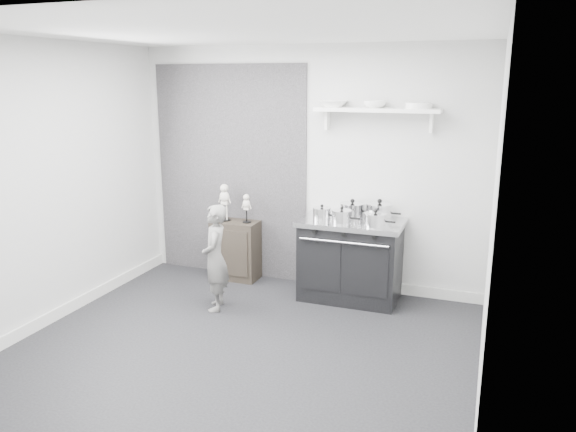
{
  "coord_description": "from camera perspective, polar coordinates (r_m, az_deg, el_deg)",
  "views": [
    {
      "loc": [
        1.97,
        -4.16,
        2.33
      ],
      "look_at": [
        0.09,
        0.95,
        1.0
      ],
      "focal_mm": 35.0,
      "sensor_mm": 36.0,
      "label": 1
    }
  ],
  "objects": [
    {
      "name": "bowl_large",
      "position": [
        6.06,
        4.63,
        11.3
      ],
      "size": [
        0.3,
        0.3,
        0.07
      ],
      "primitive_type": "imported",
      "color": "white",
      "rests_on": "wall_shelf"
    },
    {
      "name": "room_shell",
      "position": [
        4.83,
        -5.29,
        5.44
      ],
      "size": [
        4.02,
        3.62,
        2.71
      ],
      "color": "#BCBCB9",
      "rests_on": "ground"
    },
    {
      "name": "pot_front_center",
      "position": [
        5.82,
        5.48,
        -0.06
      ],
      "size": [
        0.3,
        0.21,
        0.18
      ],
      "color": "silver",
      "rests_on": "stove"
    },
    {
      "name": "skeleton_full",
      "position": [
        6.61,
        -6.46,
        1.67
      ],
      "size": [
        0.14,
        0.09,
        0.5
      ],
      "primitive_type": null,
      "color": "beige",
      "rests_on": "side_cabinet"
    },
    {
      "name": "side_cabinet",
      "position": [
        6.71,
        -5.33,
        -3.46
      ],
      "size": [
        0.54,
        0.32,
        0.7
      ],
      "primitive_type": "cube",
      "color": "black",
      "rests_on": "ground"
    },
    {
      "name": "pot_front_left",
      "position": [
        5.93,
        3.47,
        0.23
      ],
      "size": [
        0.28,
        0.19,
        0.17
      ],
      "color": "silver",
      "rests_on": "stove"
    },
    {
      "name": "bowl_small",
      "position": [
        5.96,
        8.79,
        11.15
      ],
      "size": [
        0.24,
        0.24,
        0.07
      ],
      "primitive_type": "imported",
      "color": "white",
      "rests_on": "wall_shelf"
    },
    {
      "name": "child",
      "position": [
        5.8,
        -7.4,
        -4.23
      ],
      "size": [
        0.39,
        0.47,
        1.11
      ],
      "primitive_type": "imported",
      "rotation": [
        0.0,
        0.0,
        -1.21
      ],
      "color": "slate",
      "rests_on": "ground"
    },
    {
      "name": "ground",
      "position": [
        5.16,
        -4.69,
        -13.15
      ],
      "size": [
        4.0,
        4.0,
        0.0
      ],
      "primitive_type": "plane",
      "color": "black",
      "rests_on": "ground"
    },
    {
      "name": "stove",
      "position": [
        6.1,
        6.37,
        -4.38
      ],
      "size": [
        1.09,
        0.68,
        0.88
      ],
      "color": "black",
      "rests_on": "ground"
    },
    {
      "name": "plate_stack",
      "position": [
        5.88,
        13.14,
        10.86
      ],
      "size": [
        0.26,
        0.26,
        0.06
      ],
      "primitive_type": "cylinder",
      "color": "white",
      "rests_on": "wall_shelf"
    },
    {
      "name": "skeleton_torso",
      "position": [
        6.51,
        -4.24,
        0.99
      ],
      "size": [
        0.11,
        0.07,
        0.39
      ],
      "primitive_type": null,
      "color": "beige",
      "rests_on": "side_cabinet"
    },
    {
      "name": "pot_back_right",
      "position": [
        6.02,
        9.27,
        0.47
      ],
      "size": [
        0.37,
        0.28,
        0.22
      ],
      "color": "silver",
      "rests_on": "stove"
    },
    {
      "name": "pot_back_left",
      "position": [
        6.11,
        6.55,
        0.63
      ],
      "size": [
        0.36,
        0.27,
        0.2
      ],
      "color": "silver",
      "rests_on": "stove"
    },
    {
      "name": "wall_shelf",
      "position": [
        5.96,
        9.02,
        10.49
      ],
      "size": [
        1.3,
        0.26,
        0.24
      ],
      "color": "white",
      "rests_on": "room_shell"
    },
    {
      "name": "pot_front_right",
      "position": [
        5.73,
        8.88,
        -0.39
      ],
      "size": [
        0.32,
        0.23,
        0.18
      ],
      "color": "silver",
      "rests_on": "stove"
    }
  ]
}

